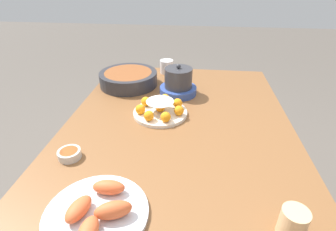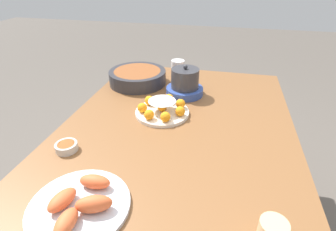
{
  "view_description": "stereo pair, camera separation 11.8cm",
  "coord_description": "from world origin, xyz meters",
  "px_view_note": "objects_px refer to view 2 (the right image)",
  "views": [
    {
      "loc": [
        -0.94,
        -0.06,
        1.39
      ],
      "look_at": [
        0.08,
        0.05,
        0.8
      ],
      "focal_mm": 28.0,
      "sensor_mm": 36.0,
      "label": 1
    },
    {
      "loc": [
        -0.92,
        -0.18,
        1.39
      ],
      "look_at": [
        0.08,
        0.05,
        0.8
      ],
      "focal_mm": 28.0,
      "sensor_mm": 36.0,
      "label": 2
    }
  ],
  "objects_px": {
    "dining_table": "(174,148)",
    "cake_plate": "(162,109)",
    "sauce_bowl": "(66,147)",
    "warming_pot": "(185,84)",
    "seafood_platter": "(80,204)",
    "cup_far": "(178,67)",
    "serving_bowl": "(138,77)"
  },
  "relations": [
    {
      "from": "seafood_platter",
      "to": "serving_bowl",
      "type": "bearing_deg",
      "value": 8.15
    },
    {
      "from": "seafood_platter",
      "to": "cup_far",
      "type": "distance_m",
      "value": 1.16
    },
    {
      "from": "serving_bowl",
      "to": "cake_plate",
      "type": "bearing_deg",
      "value": -144.72
    },
    {
      "from": "serving_bowl",
      "to": "sauce_bowl",
      "type": "distance_m",
      "value": 0.69
    },
    {
      "from": "dining_table",
      "to": "cake_plate",
      "type": "xyz_separation_m",
      "value": [
        0.15,
        0.09,
        0.11
      ]
    },
    {
      "from": "cake_plate",
      "to": "seafood_platter",
      "type": "xyz_separation_m",
      "value": [
        -0.6,
        0.1,
        -0.01
      ]
    },
    {
      "from": "dining_table",
      "to": "cake_plate",
      "type": "height_order",
      "value": "cake_plate"
    },
    {
      "from": "cake_plate",
      "to": "seafood_platter",
      "type": "relative_size",
      "value": 0.86
    },
    {
      "from": "serving_bowl",
      "to": "sauce_bowl",
      "type": "relative_size",
      "value": 3.97
    },
    {
      "from": "serving_bowl",
      "to": "seafood_platter",
      "type": "bearing_deg",
      "value": -171.85
    },
    {
      "from": "serving_bowl",
      "to": "cup_far",
      "type": "relative_size",
      "value": 3.94
    },
    {
      "from": "dining_table",
      "to": "warming_pot",
      "type": "relative_size",
      "value": 7.8
    },
    {
      "from": "cake_plate",
      "to": "dining_table",
      "type": "bearing_deg",
      "value": -148.6
    },
    {
      "from": "cup_far",
      "to": "warming_pot",
      "type": "relative_size",
      "value": 0.42
    },
    {
      "from": "dining_table",
      "to": "cake_plate",
      "type": "relative_size",
      "value": 6.11
    },
    {
      "from": "seafood_platter",
      "to": "sauce_bowl",
      "type": "bearing_deg",
      "value": 38.4
    },
    {
      "from": "sauce_bowl",
      "to": "cup_far",
      "type": "bearing_deg",
      "value": -16.03
    },
    {
      "from": "seafood_platter",
      "to": "cup_far",
      "type": "relative_size",
      "value": 3.54
    },
    {
      "from": "serving_bowl",
      "to": "cup_far",
      "type": "bearing_deg",
      "value": -42.09
    },
    {
      "from": "cup_far",
      "to": "warming_pot",
      "type": "xyz_separation_m",
      "value": [
        -0.31,
        -0.1,
        0.02
      ]
    },
    {
      "from": "warming_pot",
      "to": "seafood_platter",
      "type": "bearing_deg",
      "value": 168.71
    },
    {
      "from": "serving_bowl",
      "to": "dining_table",
      "type": "bearing_deg",
      "value": -145.88
    },
    {
      "from": "dining_table",
      "to": "cup_far",
      "type": "height_order",
      "value": "cup_far"
    },
    {
      "from": "sauce_bowl",
      "to": "warming_pot",
      "type": "relative_size",
      "value": 0.42
    },
    {
      "from": "serving_bowl",
      "to": "seafood_platter",
      "type": "xyz_separation_m",
      "value": [
        -0.94,
        -0.13,
        -0.02
      ]
    },
    {
      "from": "dining_table",
      "to": "warming_pot",
      "type": "bearing_deg",
      "value": 3.45
    },
    {
      "from": "dining_table",
      "to": "cup_far",
      "type": "relative_size",
      "value": 18.49
    },
    {
      "from": "dining_table",
      "to": "warming_pot",
      "type": "height_order",
      "value": "warming_pot"
    },
    {
      "from": "dining_table",
      "to": "sauce_bowl",
      "type": "bearing_deg",
      "value": 118.34
    },
    {
      "from": "seafood_platter",
      "to": "warming_pot",
      "type": "relative_size",
      "value": 1.49
    },
    {
      "from": "serving_bowl",
      "to": "sauce_bowl",
      "type": "bearing_deg",
      "value": 175.01
    },
    {
      "from": "cup_far",
      "to": "warming_pot",
      "type": "bearing_deg",
      "value": -162.28
    }
  ]
}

